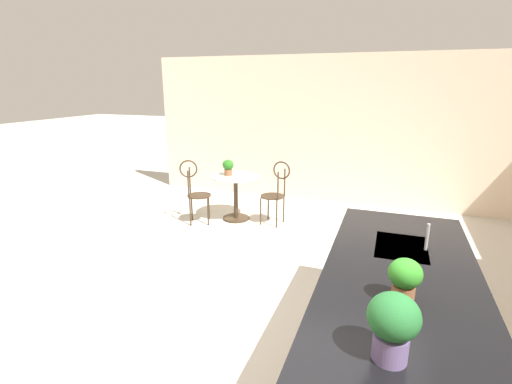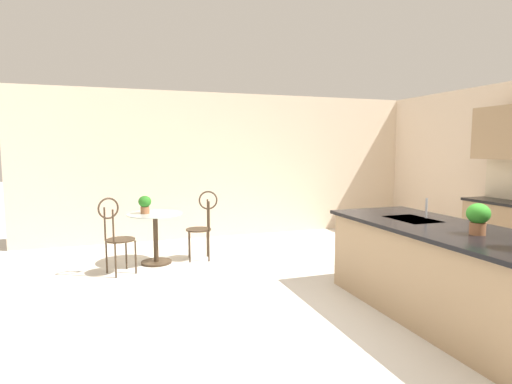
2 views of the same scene
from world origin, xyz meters
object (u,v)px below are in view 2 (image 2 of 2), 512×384
at_px(chair_near_window, 202,222).
at_px(potted_plant_on_table, 145,203).
at_px(chair_by_island, 116,232).
at_px(potted_plant_counter_near, 478,217).
at_px(bistro_table, 156,233).

height_order(chair_near_window, potted_plant_on_table, chair_near_window).
relative_size(chair_by_island, potted_plant_counter_near, 3.73).
xyz_separation_m(bistro_table, potted_plant_counter_near, (3.29, 2.50, 0.63)).
height_order(chair_by_island, potted_plant_on_table, chair_by_island).
bearing_deg(potted_plant_counter_near, chair_by_island, -133.86).
bearing_deg(chair_near_window, chair_by_island, -72.98).
height_order(bistro_table, potted_plant_counter_near, potted_plant_counter_near).
bearing_deg(chair_near_window, bistro_table, -89.81).
height_order(potted_plant_on_table, potted_plant_counter_near, potted_plant_counter_near).
distance_m(bistro_table, chair_near_window, 0.70).
relative_size(bistro_table, potted_plant_counter_near, 2.87).
bearing_deg(chair_near_window, potted_plant_counter_near, 28.71).
bearing_deg(potted_plant_on_table, chair_by_island, -45.50).
xyz_separation_m(bistro_table, chair_by_island, (0.37, -0.54, 0.13)).
distance_m(potted_plant_on_table, potted_plant_counter_near, 4.24).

